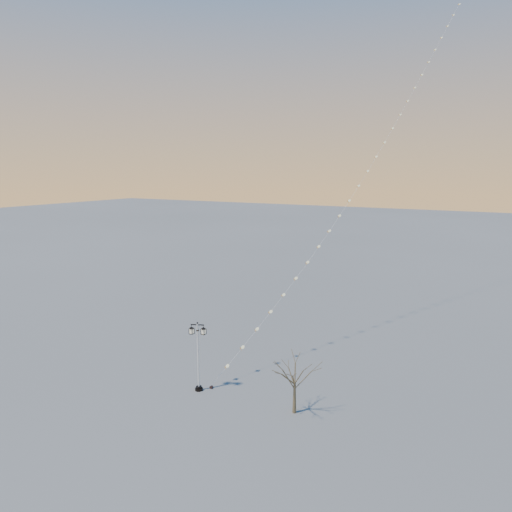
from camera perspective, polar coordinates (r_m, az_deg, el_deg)
The scene contains 4 objects.
ground at distance 29.59m, azimuth -6.93°, elevation -17.37°, with size 300.00×300.00×0.00m, color slate.
street_lamp at distance 30.07m, azimuth -7.07°, elevation -11.65°, with size 1.09×0.68×4.52m.
bare_tree at distance 27.41m, azimuth 4.76°, elevation -14.05°, with size 2.10×2.10×3.49m.
kite_train at distance 43.31m, azimuth 13.60°, elevation 13.21°, with size 9.04×37.91×32.35m.
Camera 1 is at (15.62, -21.00, 13.80)m, focal length 32.81 mm.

